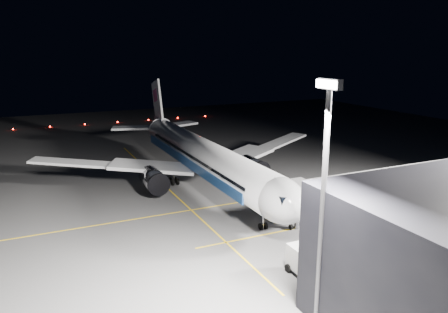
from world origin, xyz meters
The scene contains 13 objects.
ground centered at (0.00, 0.00, 0.00)m, with size 200.00×200.00×0.00m, color #4C4C4F.
guide_line_main centered at (10.00, 0.00, 0.01)m, with size 0.25×80.00×0.01m, color gold.
guide_line_cross centered at (0.00, -6.00, 0.01)m, with size 70.00×0.25×0.01m, color gold.
guide_line_side centered at (22.00, 10.00, 0.01)m, with size 0.25×40.00×0.01m, color gold.
airliner centered at (-1.08, 0.00, 5.16)m, with size 61.48×54.22×16.64m.
jet_bridge centered at (22.00, 18.06, 4.58)m, with size 3.60×34.40×6.30m.
floodlight_mast_south centered at (40.00, -6.01, 12.37)m, with size 2.40×0.67×20.70m.
taxiway_lights centered at (-72.00, 0.00, 0.22)m, with size 0.44×60.44×0.44m.
service_truck centered at (33.48, -2.00, 1.61)m, with size 5.92×2.69×3.01m.
baggage_tug centered at (-12.24, 8.76, 0.83)m, with size 3.05×2.80×1.80m.
safety_cone_a centered at (3.81, 14.00, 0.28)m, with size 0.38×0.38×0.57m, color #FF430A.
safety_cone_b centered at (3.07, 13.60, 0.28)m, with size 0.37×0.37×0.56m, color #FF430A.
safety_cone_c centered at (-2.42, 4.00, 0.34)m, with size 0.46×0.46×0.68m, color #FF430A.
Camera 1 is at (66.21, -26.71, 22.84)m, focal length 35.00 mm.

